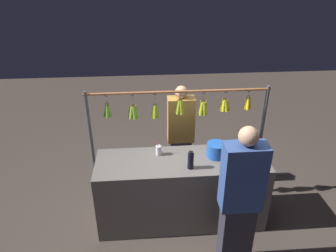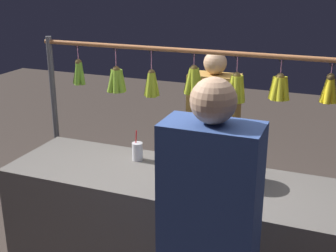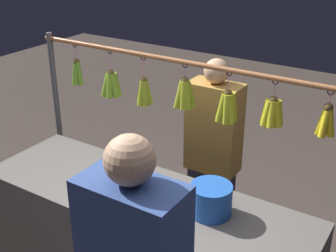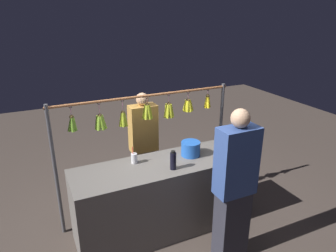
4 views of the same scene
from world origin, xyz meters
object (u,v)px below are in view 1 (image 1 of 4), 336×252
at_px(blue_bucket, 216,150).
at_px(customer_person, 239,203).
at_px(vendor_person, 181,138).
at_px(water_bottle, 191,160).
at_px(drink_cup, 159,150).

relative_size(blue_bucket, customer_person, 0.13).
relative_size(vendor_person, customer_person, 0.91).
bearing_deg(customer_person, water_bottle, -54.01).
distance_m(blue_bucket, customer_person, 0.82).
bearing_deg(blue_bucket, water_bottle, 32.76).
height_order(blue_bucket, drink_cup, drink_cup).
distance_m(water_bottle, blue_bucket, 0.42).
height_order(drink_cup, customer_person, customer_person).
bearing_deg(vendor_person, drink_cup, 60.38).
relative_size(blue_bucket, drink_cup, 1.14).
bearing_deg(water_bottle, drink_cup, -42.39).
relative_size(water_bottle, vendor_person, 0.14).
bearing_deg(drink_cup, blue_bucket, 172.15).
bearing_deg(blue_bucket, drink_cup, -7.85).
relative_size(drink_cup, vendor_person, 0.13).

